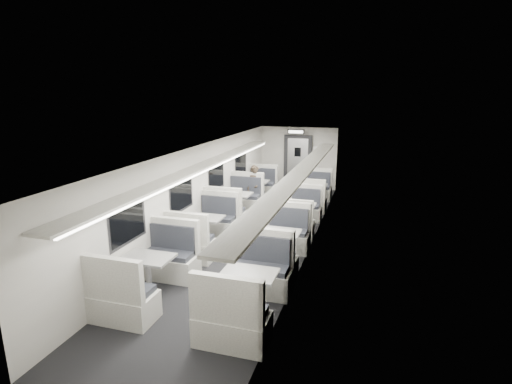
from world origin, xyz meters
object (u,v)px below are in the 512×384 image
Objects in this scene: booth_right_a at (314,194)px; exit_sign at (296,132)px; vestibule_door at (298,162)px; booth_left_d at (149,276)px; booth_left_b at (235,206)px; passenger at (255,188)px; booth_left_c at (205,231)px; booth_right_c at (280,247)px; booth_right_b at (301,215)px; booth_left_a at (256,191)px; booth_right_d at (249,293)px.

exit_sign is at bearing 119.60° from booth_right_a.
booth_left_d is at bearing -96.13° from vestibule_door.
passenger is (0.30, 1.07, 0.32)m from booth_left_b.
booth_left_c is 1.02× the size of booth_right_c.
booth_left_c is 3.32m from passenger.
booth_right_b is 2.10m from passenger.
booth_right_c is 4.11m from passenger.
passenger is at bearing 74.36° from booth_left_b.
booth_left_b is 1.19× the size of booth_right_b.
booth_left_a is 4.33m from booth_left_c.
booth_left_c reaches higher than booth_right_b.
booth_left_c is at bearing -90.00° from booth_left_a.
passenger reaches higher than booth_left_d.
vestibule_door is (-1.00, 9.40, 0.63)m from booth_right_d.
booth_right_c is at bearing 90.00° from booth_right_d.
booth_left_a is 0.94× the size of booth_left_d.
booth_left_a is 0.97× the size of booth_left_c.
booth_right_b is (2.00, -2.22, -0.03)m from booth_left_a.
booth_right_c is at bearing -12.30° from booth_left_c.
booth_left_c is at bearing -133.46° from booth_right_b.
booth_left_b is at bearing -131.31° from booth_right_a.
booth_right_d is (2.00, -0.09, 0.00)m from booth_left_d.
vestibule_door is (1.00, 4.52, 0.62)m from booth_left_b.
booth_right_b is 4.78m from booth_right_d.
booth_left_d is 5.10m from booth_right_b.
booth_right_d is 3.69× the size of exit_sign.
exit_sign is at bearing 76.09° from booth_left_b.
booth_left_c is 1.05× the size of vestibule_door.
exit_sign is at bearing 96.40° from booth_right_d.
booth_left_a is 5.17m from booth_right_c.
booth_left_b is at bearing -102.46° from vestibule_door.
passenger is (0.30, 5.87, 0.33)m from booth_left_d.
vestibule_door reaches higher than booth_left_a.
booth_right_c is at bearing 47.04° from booth_left_d.
booth_left_c reaches higher than booth_right_a.
exit_sign is at bearing 103.59° from booth_right_b.
booth_right_b is 0.94× the size of vestibule_door.
booth_right_b is at bearing 90.00° from booth_right_c.
vestibule_door reaches higher than passenger.
booth_right_b is 3.17× the size of exit_sign.
booth_left_c is (0.00, -4.33, 0.01)m from booth_left_a.
booth_left_a reaches higher than booth_right_b.
vestibule_door is at bearing 113.98° from booth_right_a.
booth_left_d reaches higher than booth_right_a.
booth_right_b is (2.00, 4.69, -0.05)m from booth_left_d.
booth_right_d reaches higher than booth_left_c.
booth_left_a is at bearing 90.00° from booth_left_d.
booth_left_b is at bearing 177.16° from booth_right_b.
booth_left_b is 1.16m from passenger.
vestibule_door is at bearing 102.20° from booth_right_b.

